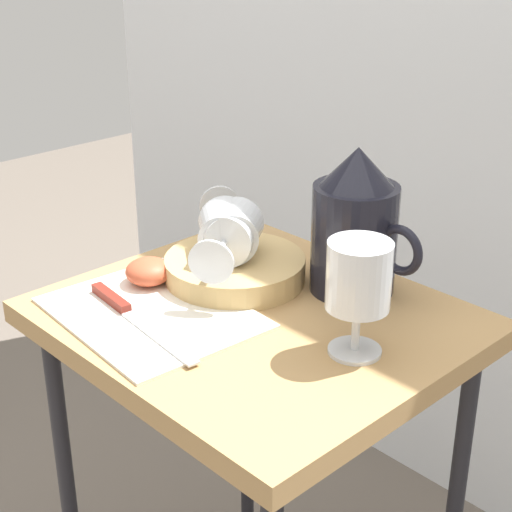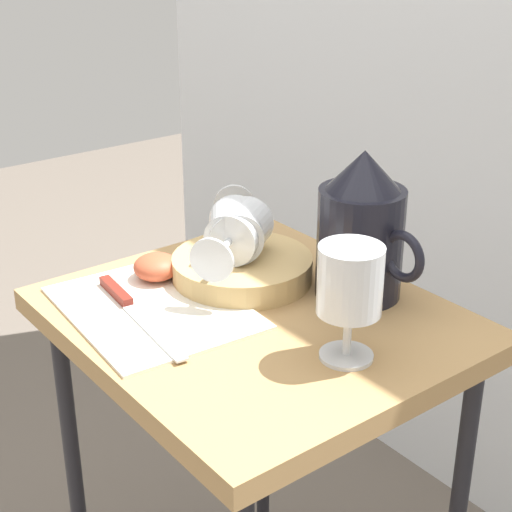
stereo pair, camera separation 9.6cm
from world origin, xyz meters
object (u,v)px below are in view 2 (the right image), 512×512
object	(u,v)px
basket_tray	(242,268)
knife	(128,304)
table	(256,366)
wine_glass_tipped_near	(236,228)
apple_half_left	(157,267)
pitcher	(361,239)
wine_glass_tipped_far	(238,232)
wine_glass_upright	(350,287)

from	to	relation	value
basket_tray	knife	world-z (taller)	basket_tray
table	basket_tray	distance (m)	0.14
table	wine_glass_tipped_near	distance (m)	0.19
apple_half_left	knife	bearing A→B (deg)	-54.98
table	pitcher	size ratio (longest dim) A/B	3.54
table	knife	xyz separation A→B (m)	(-0.11, -0.13, 0.09)
pitcher	wine_glass_tipped_far	bearing A→B (deg)	-143.28
wine_glass_upright	wine_glass_tipped_far	size ratio (longest dim) A/B	0.89
pitcher	knife	xyz separation A→B (m)	(-0.15, -0.27, -0.07)
table	apple_half_left	world-z (taller)	apple_half_left
basket_tray	pitcher	xyz separation A→B (m)	(0.13, 0.10, 0.06)
pitcher	wine_glass_tipped_near	bearing A→B (deg)	-146.97
pitcher	wine_glass_upright	xyz separation A→B (m)	(0.11, -0.13, 0.01)
apple_half_left	knife	world-z (taller)	apple_half_left
basket_tray	wine_glass_tipped_far	bearing A→B (deg)	-128.21
pitcher	apple_half_left	bearing A→B (deg)	-135.99
pitcher	apple_half_left	size ratio (longest dim) A/B	3.12
table	wine_glass_upright	distance (m)	0.23
table	knife	world-z (taller)	knife
wine_glass_upright	knife	xyz separation A→B (m)	(-0.26, -0.14, -0.08)
wine_glass_tipped_far	pitcher	bearing A→B (deg)	36.72
basket_tray	wine_glass_tipped_near	world-z (taller)	wine_glass_tipped_near
table	wine_glass_upright	size ratio (longest dim) A/B	5.07
pitcher	knife	distance (m)	0.32
wine_glass_upright	wine_glass_tipped_far	distance (m)	0.25
table	wine_glass_tipped_far	bearing A→B (deg)	156.27
basket_tray	wine_glass_tipped_near	distance (m)	0.06
basket_tray	apple_half_left	bearing A→B (deg)	-125.33
wine_glass_upright	wine_glass_tipped_near	xyz separation A→B (m)	(-0.26, 0.03, -0.02)
basket_tray	pitcher	bearing A→B (deg)	36.26
wine_glass_tipped_near	apple_half_left	world-z (taller)	wine_glass_tipped_near
basket_tray	table	bearing A→B (deg)	-26.54
apple_half_left	wine_glass_tipped_near	bearing A→B (deg)	61.47
table	wine_glass_upright	world-z (taller)	wine_glass_upright
pitcher	wine_glass_tipped_far	xyz separation A→B (m)	(-0.14, -0.10, -0.01)
basket_tray	wine_glass_tipped_far	xyz separation A→B (m)	(-0.00, -0.00, 0.05)
wine_glass_tipped_far	basket_tray	bearing A→B (deg)	51.79
table	wine_glass_tipped_near	world-z (taller)	wine_glass_tipped_near
wine_glass_upright	pitcher	bearing A→B (deg)	131.11
knife	wine_glass_tipped_far	bearing A→B (deg)	85.52
wine_glass_upright	wine_glass_tipped_far	bearing A→B (deg)	174.04
wine_glass_tipped_near	table	bearing A→B (deg)	-23.43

